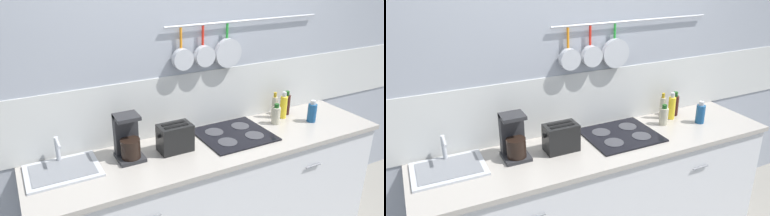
{
  "view_description": "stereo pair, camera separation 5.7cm",
  "coord_description": "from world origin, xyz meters",
  "views": [
    {
      "loc": [
        -1.26,
        -2.02,
        2.16
      ],
      "look_at": [
        -0.21,
        0.0,
        1.25
      ],
      "focal_mm": 35.0,
      "sensor_mm": 36.0,
      "label": 1
    },
    {
      "loc": [
        -1.21,
        -2.04,
        2.16
      ],
      "look_at": [
        -0.21,
        0.0,
        1.25
      ],
      "focal_mm": 35.0,
      "sensor_mm": 36.0,
      "label": 2
    }
  ],
  "objects": [
    {
      "name": "bottle_olive_oil",
      "position": [
        0.66,
        0.2,
        1.03
      ],
      "size": [
        0.04,
        0.04,
        0.22
      ],
      "color": "#BFB799",
      "rests_on": "countertop"
    },
    {
      "name": "cabinet_base",
      "position": [
        0.0,
        -0.0,
        0.45
      ],
      "size": [
        2.57,
        0.6,
        0.9
      ],
      "color": "silver",
      "rests_on": "ground_plane"
    },
    {
      "name": "bottle_vinegar",
      "position": [
        0.59,
        0.09,
        1.01
      ],
      "size": [
        0.07,
        0.07,
        0.17
      ],
      "color": "#BFB799",
      "rests_on": "countertop"
    },
    {
      "name": "bottle_hot_sauce",
      "position": [
        0.87,
        -0.01,
        1.01
      ],
      "size": [
        0.07,
        0.07,
        0.18
      ],
      "color": "navy",
      "rests_on": "countertop"
    },
    {
      "name": "cooktop",
      "position": [
        0.18,
        0.06,
        0.94
      ],
      "size": [
        0.52,
        0.47,
        0.01
      ],
      "color": "black",
      "rests_on": "countertop"
    },
    {
      "name": "countertop",
      "position": [
        0.0,
        0.0,
        0.92
      ],
      "size": [
        2.61,
        0.62,
        0.03
      ],
      "color": "#A59E93",
      "rests_on": "cabinet_base"
    },
    {
      "name": "coffee_maker",
      "position": [
        -0.62,
        0.11,
        1.06
      ],
      "size": [
        0.17,
        0.18,
        0.3
      ],
      "color": "#262628",
      "rests_on": "countertop"
    },
    {
      "name": "bottle_cooking_wine",
      "position": [
        0.79,
        0.21,
        1.02
      ],
      "size": [
        0.06,
        0.06,
        0.2
      ],
      "color": "#33140F",
      "rests_on": "countertop"
    },
    {
      "name": "wall_back",
      "position": [
        0.0,
        0.35,
        1.28
      ],
      "size": [
        7.2,
        0.14,
        2.6
      ],
      "color": "#999EA8",
      "rests_on": "ground_plane"
    },
    {
      "name": "sink_basin",
      "position": [
        -1.04,
        0.13,
        0.95
      ],
      "size": [
        0.44,
        0.34,
        0.18
      ],
      "color": "#B7BABF",
      "rests_on": "countertop"
    },
    {
      "name": "toaster",
      "position": [
        -0.31,
        0.05,
        1.03
      ],
      "size": [
        0.24,
        0.14,
        0.19
      ],
      "color": "black",
      "rests_on": "countertop"
    },
    {
      "name": "bottle_dish_soap",
      "position": [
        0.72,
        0.16,
        1.03
      ],
      "size": [
        0.06,
        0.06,
        0.22
      ],
      "color": "yellow",
      "rests_on": "countertop"
    }
  ]
}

